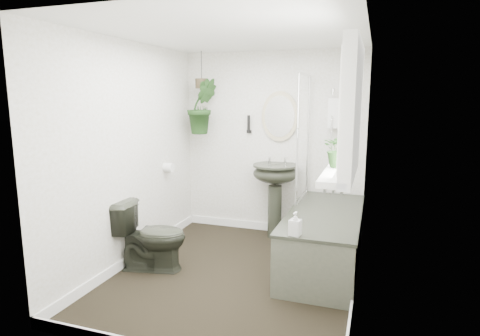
% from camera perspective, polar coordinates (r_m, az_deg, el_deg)
% --- Properties ---
extents(floor, '(2.30, 2.80, 0.02)m').
position_cam_1_polar(floor, '(4.13, -0.70, -15.00)').
color(floor, black).
rests_on(floor, ground).
extents(ceiling, '(2.30, 2.80, 0.02)m').
position_cam_1_polar(ceiling, '(3.78, -0.77, 18.75)').
color(ceiling, white).
rests_on(ceiling, ground).
extents(wall_back, '(2.30, 0.02, 2.30)m').
position_cam_1_polar(wall_back, '(5.12, 4.56, 3.45)').
color(wall_back, white).
rests_on(wall_back, ground).
extents(wall_front, '(2.30, 0.02, 2.30)m').
position_cam_1_polar(wall_front, '(2.53, -11.52, -3.66)').
color(wall_front, white).
rests_on(wall_front, ground).
extents(wall_left, '(0.02, 2.80, 2.30)m').
position_cam_1_polar(wall_left, '(4.31, -15.44, 1.85)').
color(wall_left, white).
rests_on(wall_left, ground).
extents(wall_right, '(0.02, 2.80, 2.30)m').
position_cam_1_polar(wall_right, '(3.57, 17.09, 0.12)').
color(wall_right, white).
rests_on(wall_right, ground).
extents(skirting, '(2.30, 2.80, 0.10)m').
position_cam_1_polar(skirting, '(4.10, -0.70, -14.24)').
color(skirting, white).
rests_on(skirting, floor).
extents(bathtub, '(0.72, 1.72, 0.58)m').
position_cam_1_polar(bathtub, '(4.30, 11.85, -9.85)').
color(bathtub, '#26291F').
rests_on(bathtub, floor).
extents(bath_screen, '(0.04, 0.72, 1.40)m').
position_cam_1_polar(bath_screen, '(4.60, 8.97, 4.23)').
color(bath_screen, silver).
rests_on(bath_screen, bathtub).
extents(shower_box, '(0.20, 0.10, 0.35)m').
position_cam_1_polar(shower_box, '(4.89, 13.63, 7.58)').
color(shower_box, white).
rests_on(shower_box, wall_back).
extents(oval_mirror, '(0.46, 0.03, 0.62)m').
position_cam_1_polar(oval_mirror, '(5.03, 5.66, 7.31)').
color(oval_mirror, '#C0B28A').
rests_on(oval_mirror, wall_back).
extents(wall_sconce, '(0.04, 0.04, 0.22)m').
position_cam_1_polar(wall_sconce, '(5.13, 1.24, 6.29)').
color(wall_sconce, black).
rests_on(wall_sconce, wall_back).
extents(toilet_roll_holder, '(0.11, 0.11, 0.11)m').
position_cam_1_polar(toilet_roll_holder, '(4.91, -10.14, 0.07)').
color(toilet_roll_holder, white).
rests_on(toilet_roll_holder, wall_left).
extents(window_recess, '(0.08, 1.00, 0.90)m').
position_cam_1_polar(window_recess, '(2.83, 15.69, 7.87)').
color(window_recess, white).
rests_on(window_recess, wall_right).
extents(window_sill, '(0.18, 1.00, 0.04)m').
position_cam_1_polar(window_sill, '(2.88, 13.90, -0.44)').
color(window_sill, white).
rests_on(window_sill, wall_right).
extents(window_blinds, '(0.01, 0.86, 0.76)m').
position_cam_1_polar(window_blinds, '(2.83, 14.77, 7.92)').
color(window_blinds, white).
rests_on(window_blinds, wall_right).
extents(toilet, '(0.76, 0.53, 0.71)m').
position_cam_1_polar(toilet, '(4.22, -12.48, -9.36)').
color(toilet, '#26291F').
rests_on(toilet, floor).
extents(pedestal_sink, '(0.60, 0.52, 0.93)m').
position_cam_1_polar(pedestal_sink, '(5.01, 4.97, -4.67)').
color(pedestal_sink, '#26291F').
rests_on(pedestal_sink, floor).
extents(sill_plant, '(0.28, 0.26, 0.26)m').
position_cam_1_polar(sill_plant, '(2.90, 13.99, 2.66)').
color(sill_plant, black).
rests_on(sill_plant, window_sill).
extents(hanging_plant, '(0.49, 0.47, 0.69)m').
position_cam_1_polar(hanging_plant, '(5.13, -5.41, 8.70)').
color(hanging_plant, black).
rests_on(hanging_plant, ceiling).
extents(soap_bottle, '(0.11, 0.11, 0.20)m').
position_cam_1_polar(soap_bottle, '(3.46, 7.86, -7.85)').
color(soap_bottle, black).
rests_on(soap_bottle, bathtub).
extents(hanging_pot, '(0.16, 0.16, 0.12)m').
position_cam_1_polar(hanging_pot, '(5.13, -5.46, 11.88)').
color(hanging_pot, '#3E3320').
rests_on(hanging_pot, ceiling).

